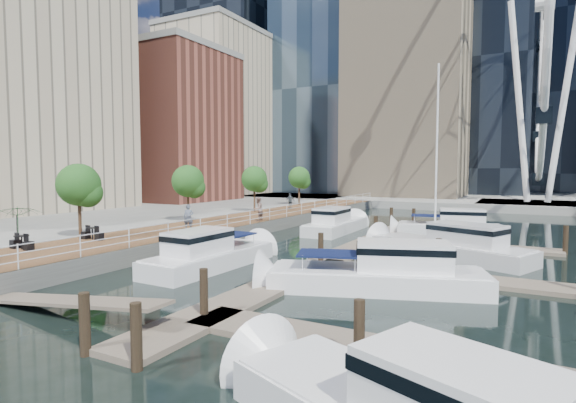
# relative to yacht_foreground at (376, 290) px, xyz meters

# --- Properties ---
(ground) EXTENTS (520.00, 520.00, 0.00)m
(ground) POSITION_rel_yacht_foreground_xyz_m (-7.18, -4.54, 0.00)
(ground) COLOR black
(ground) RESTS_ON ground
(boardwalk) EXTENTS (6.00, 60.00, 1.00)m
(boardwalk) POSITION_rel_yacht_foreground_xyz_m (-16.18, 10.46, 0.50)
(boardwalk) COLOR brown
(boardwalk) RESTS_ON ground
(seawall) EXTENTS (0.25, 60.00, 1.00)m
(seawall) POSITION_rel_yacht_foreground_xyz_m (-13.18, 10.46, 0.50)
(seawall) COLOR #595954
(seawall) RESTS_ON ground
(land_inland) EXTENTS (48.00, 90.00, 1.00)m
(land_inland) POSITION_rel_yacht_foreground_xyz_m (-43.18, 10.46, 0.50)
(land_inland) COLOR gray
(land_inland) RESTS_ON ground
(land_far) EXTENTS (200.00, 114.00, 1.00)m
(land_far) POSITION_rel_yacht_foreground_xyz_m (-7.18, 97.46, 0.50)
(land_far) COLOR gray
(land_far) RESTS_ON ground
(pier) EXTENTS (14.00, 12.00, 1.00)m
(pier) POSITION_rel_yacht_foreground_xyz_m (6.82, 47.46, 0.50)
(pier) COLOR gray
(pier) RESTS_ON ground
(railing) EXTENTS (0.10, 60.00, 1.05)m
(railing) POSITION_rel_yacht_foreground_xyz_m (-13.28, 10.46, 1.52)
(railing) COLOR white
(railing) RESTS_ON boardwalk
(floating_docks) EXTENTS (16.00, 34.00, 2.60)m
(floating_docks) POSITION_rel_yacht_foreground_xyz_m (0.79, 5.44, 0.49)
(floating_docks) COLOR #6D6051
(floating_docks) RESTS_ON ground
(midrise_condos) EXTENTS (19.00, 67.00, 28.00)m
(midrise_condos) POSITION_rel_yacht_foreground_xyz_m (-40.74, 22.28, 13.42)
(midrise_condos) COLOR #BCAD8E
(midrise_condos) RESTS_ON ground
(ferris_wheel) EXTENTS (5.80, 45.60, 47.80)m
(ferris_wheel) POSITION_rel_yacht_foreground_xyz_m (6.82, 47.46, 25.92)
(ferris_wheel) COLOR white
(ferris_wheel) RESTS_ON ground
(street_trees) EXTENTS (2.60, 42.60, 4.60)m
(street_trees) POSITION_rel_yacht_foreground_xyz_m (-18.58, 9.46, 4.29)
(street_trees) COLOR #3F2B1C
(street_trees) RESTS_ON ground
(yacht_foreground) EXTENTS (10.46, 5.86, 2.15)m
(yacht_foreground) POSITION_rel_yacht_foreground_xyz_m (0.00, 0.00, 0.00)
(yacht_foreground) COLOR white
(yacht_foreground) RESTS_ON ground
(pedestrian_near) EXTENTS (0.80, 0.74, 1.84)m
(pedestrian_near) POSITION_rel_yacht_foreground_xyz_m (-14.95, 5.23, 1.92)
(pedestrian_near) COLOR #4F596A
(pedestrian_near) RESTS_ON boardwalk
(pedestrian_mid) EXTENTS (0.79, 0.99, 1.96)m
(pedestrian_mid) POSITION_rel_yacht_foreground_xyz_m (-13.92, 12.69, 1.98)
(pedestrian_mid) COLOR gray
(pedestrian_mid) RESTS_ON boardwalk
(pedestrian_far) EXTENTS (1.00, 0.42, 1.70)m
(pedestrian_far) POSITION_rel_yacht_foreground_xyz_m (-16.98, 24.17, 1.85)
(pedestrian_far) COLOR #353D42
(pedestrian_far) RESTS_ON boardwalk
(moored_yachts) EXTENTS (25.46, 34.35, 11.50)m
(moored_yachts) POSITION_rel_yacht_foreground_xyz_m (1.30, 7.44, 0.00)
(moored_yachts) COLOR silver
(moored_yachts) RESTS_ON ground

